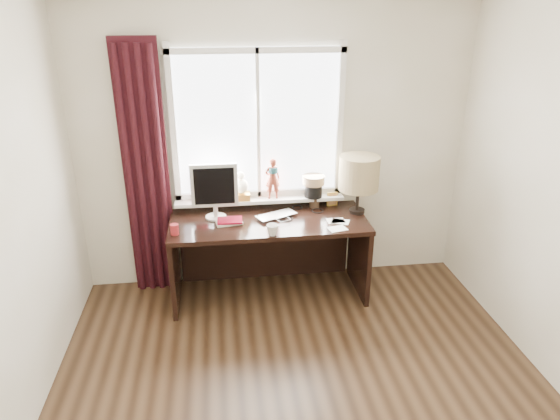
{
  "coord_description": "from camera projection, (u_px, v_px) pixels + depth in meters",
  "views": [
    {
      "loc": [
        -0.5,
        -2.29,
        2.51
      ],
      "look_at": [
        -0.05,
        1.25,
        1.0
      ],
      "focal_mm": 32.0,
      "sensor_mm": 36.0,
      "label": 1
    }
  ],
  "objects": [
    {
      "name": "wall_back",
      "position": [
        275.0,
        146.0,
        4.44
      ],
      "size": [
        3.5,
        0.0,
        2.6
      ],
      "primitive_type": "cube",
      "rotation": [
        1.57,
        0.0,
        0.0
      ],
      "color": "#C2B796",
      "rests_on": "ground"
    },
    {
      "name": "laptop",
      "position": [
        276.0,
        216.0,
        4.36
      ],
      "size": [
        0.42,
        0.36,
        0.03
      ],
      "primitive_type": "imported",
      "rotation": [
        0.0,
        0.0,
        0.43
      ],
      "color": "silver",
      "rests_on": "desk"
    },
    {
      "name": "mug",
      "position": [
        272.0,
        229.0,
        4.02
      ],
      "size": [
        0.13,
        0.13,
        0.1
      ],
      "primitive_type": "imported",
      "rotation": [
        0.0,
        0.0,
        0.75
      ],
      "color": "white",
      "rests_on": "desk"
    },
    {
      "name": "red_cup",
      "position": [
        175.0,
        229.0,
        4.03
      ],
      "size": [
        0.07,
        0.07,
        0.09
      ],
      "primitive_type": "cylinder",
      "color": "maroon",
      "rests_on": "desk"
    },
    {
      "name": "window",
      "position": [
        260.0,
        147.0,
        4.38
      ],
      "size": [
        1.52,
        0.22,
        1.4
      ],
      "color": "white",
      "rests_on": "ground"
    },
    {
      "name": "curtain",
      "position": [
        146.0,
        175.0,
        4.3
      ],
      "size": [
        0.38,
        0.09,
        2.25
      ],
      "color": "black",
      "rests_on": "floor"
    },
    {
      "name": "desk",
      "position": [
        268.0,
        240.0,
        4.49
      ],
      "size": [
        1.7,
        0.7,
        0.75
      ],
      "color": "black",
      "rests_on": "floor"
    },
    {
      "name": "monitor",
      "position": [
        214.0,
        188.0,
        4.24
      ],
      "size": [
        0.4,
        0.18,
        0.49
      ],
      "color": "beige",
      "rests_on": "desk"
    },
    {
      "name": "notebook_stack",
      "position": [
        229.0,
        221.0,
        4.25
      ],
      "size": [
        0.24,
        0.19,
        0.03
      ],
      "color": "beige",
      "rests_on": "desk"
    },
    {
      "name": "brush_holder",
      "position": [
        314.0,
        201.0,
        4.55
      ],
      "size": [
        0.09,
        0.09,
        0.25
      ],
      "color": "black",
      "rests_on": "desk"
    },
    {
      "name": "icon_frame",
      "position": [
        332.0,
        199.0,
        4.58
      ],
      "size": [
        0.1,
        0.03,
        0.13
      ],
      "color": "gold",
      "rests_on": "desk"
    },
    {
      "name": "table_lamp",
      "position": [
        359.0,
        174.0,
        4.32
      ],
      "size": [
        0.35,
        0.35,
        0.52
      ],
      "color": "black",
      "rests_on": "desk"
    },
    {
      "name": "loose_papers",
      "position": [
        338.0,
        224.0,
        4.23
      ],
      "size": [
        0.23,
        0.29,
        0.0
      ],
      "color": "white",
      "rests_on": "desk"
    },
    {
      "name": "desk_cables",
      "position": [
        299.0,
        213.0,
        4.43
      ],
      "size": [
        0.44,
        0.36,
        0.01
      ],
      "color": "black",
      "rests_on": "desk"
    }
  ]
}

